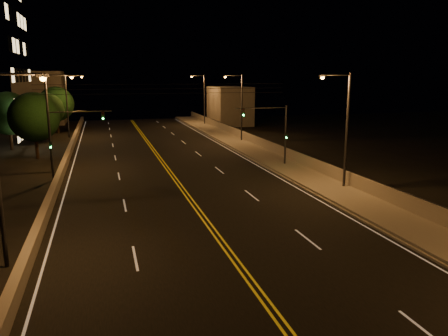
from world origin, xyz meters
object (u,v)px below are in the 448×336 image
object	(u,v)px
streetlight_5	(52,116)
streetlight_1	(344,124)
streetlight_2	(240,103)
streetlight_3	(203,96)
streetlight_4	(2,157)
streetlight_6	(69,101)
tree_2	(46,110)
traffic_signal_right	(276,128)
traffic_signal_left	(63,135)
tree_3	(56,104)
tree_0	(34,117)
tree_1	(8,114)

from	to	relation	value
streetlight_5	streetlight_1	bearing A→B (deg)	-30.86
streetlight_2	streetlight_3	world-z (taller)	same
streetlight_2	streetlight_4	bearing A→B (deg)	-122.75
streetlight_6	tree_2	world-z (taller)	streetlight_6
streetlight_2	tree_2	size ratio (longest dim) A/B	1.38
streetlight_3	traffic_signal_right	bearing A→B (deg)	-92.38
streetlight_6	traffic_signal_left	bearing A→B (deg)	-87.58
tree_3	tree_0	bearing A→B (deg)	-90.72
streetlight_1	streetlight_4	size ratio (longest dim) A/B	1.00
traffic_signal_left	tree_1	xyz separation A→B (m)	(-7.23, 17.53, 0.56)
streetlight_4	tree_2	xyz separation A→B (m)	(-2.89, 42.97, -1.07)
streetlight_4	traffic_signal_left	xyz separation A→B (m)	(1.14, 17.35, -1.35)
tree_0	streetlight_1	bearing A→B (deg)	-40.17
streetlight_3	streetlight_6	distance (m)	23.67
streetlight_1	streetlight_2	world-z (taller)	same
streetlight_6	streetlight_5	bearing A→B (deg)	-90.00
traffic_signal_left	streetlight_6	bearing A→B (deg)	92.42
traffic_signal_right	tree_3	xyz separation A→B (m)	(-22.06, 32.24, 0.71)
streetlight_5	traffic_signal_left	distance (m)	3.89
streetlight_2	streetlight_6	distance (m)	24.10
streetlight_4	tree_1	size ratio (longest dim) A/B	1.29
streetlight_6	tree_0	distance (m)	16.37
streetlight_2	tree_3	size ratio (longest dim) A/B	1.24
tree_2	streetlight_5	bearing A→B (deg)	-82.56
traffic_signal_right	tree_0	distance (m)	24.82
streetlight_2	traffic_signal_right	bearing A→B (deg)	-95.52
tree_3	tree_1	bearing A→B (deg)	-104.89
streetlight_3	traffic_signal_right	size ratio (longest dim) A/B	1.50
streetlight_5	tree_2	size ratio (longest dim) A/B	1.38
streetlight_1	tree_1	distance (m)	38.46
traffic_signal_left	streetlight_4	bearing A→B (deg)	-93.76
traffic_signal_left	streetlight_3	bearing A→B (deg)	61.32
tree_2	streetlight_6	bearing A→B (deg)	25.35
streetlight_6	tree_3	bearing A→B (deg)	112.56
streetlight_4	traffic_signal_right	world-z (taller)	streetlight_4
streetlight_6	tree_0	xyz separation A→B (m)	(-2.45, -16.17, -0.71)
traffic_signal_left	tree_3	distance (m)	32.42
streetlight_3	streetlight_5	bearing A→B (deg)	-122.51
streetlight_5	streetlight_6	bearing A→B (deg)	90.00
streetlight_6	tree_3	distance (m)	5.72
streetlight_4	tree_1	distance (m)	35.42
tree_1	streetlight_2	bearing A→B (deg)	-3.28
streetlight_2	streetlight_3	xyz separation A→B (m)	(0.00, 21.11, 0.00)
streetlight_2	streetlight_4	world-z (taller)	same
streetlight_5	tree_0	xyz separation A→B (m)	(-2.45, 7.35, -0.71)
streetlight_6	tree_3	size ratio (longest dim) A/B	1.24
streetlight_1	streetlight_3	distance (m)	46.40
streetlight_1	streetlight_4	xyz separation A→B (m)	(-21.42, -8.01, 0.00)
streetlight_4	streetlight_6	distance (m)	44.34
streetlight_2	streetlight_5	xyz separation A→B (m)	(-21.42, -12.49, 0.00)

